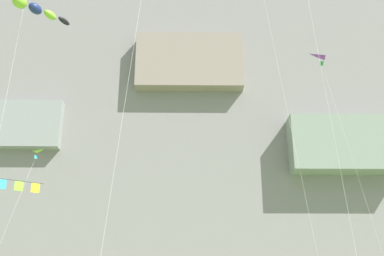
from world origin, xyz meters
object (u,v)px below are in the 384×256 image
object	(u,v)px
kite_delta_far_left	(30,161)
kite_banner_upper_mid	(267,31)
kite_windsock_front_field	(34,8)
kite_delta_mid_center	(327,64)

from	to	relation	value
kite_delta_far_left	kite_banner_upper_mid	size ratio (longest dim) A/B	0.54
kite_banner_upper_mid	kite_windsock_front_field	bearing A→B (deg)	-170.17
kite_delta_far_left	kite_windsock_front_field	size ratio (longest dim) A/B	0.66
kite_delta_far_left	kite_delta_mid_center	distance (m)	30.57
kite_delta_mid_center	kite_banner_upper_mid	bearing A→B (deg)	-133.57
kite_delta_far_left	kite_windsock_front_field	xyz separation A→B (m)	(3.27, -12.75, 8.32)
kite_banner_upper_mid	kite_windsock_front_field	xyz separation A→B (m)	(-18.35, -3.18, -0.20)
kite_delta_far_left	kite_banner_upper_mid	bearing A→B (deg)	-23.87
kite_windsock_front_field	kite_delta_mid_center	bearing A→B (deg)	22.99
kite_banner_upper_mid	kite_delta_mid_center	world-z (taller)	kite_banner_upper_mid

